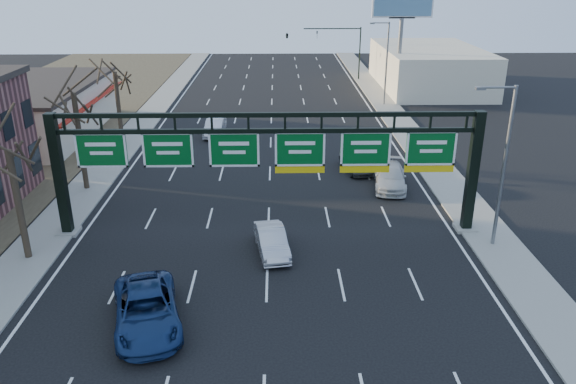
{
  "coord_description": "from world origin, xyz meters",
  "views": [
    {
      "loc": [
        0.55,
        -21.82,
        14.59
      ],
      "look_at": [
        1.13,
        6.29,
        3.2
      ],
      "focal_mm": 35.0,
      "sensor_mm": 36.0,
      "label": 1
    }
  ],
  "objects_px": {
    "sign_gantry": "(270,157)",
    "car_white_wagon": "(390,177)",
    "car_silver_sedan": "(272,241)",
    "car_blue_suv": "(147,310)"
  },
  "relations": [
    {
      "from": "car_blue_suv",
      "to": "car_white_wagon",
      "type": "relative_size",
      "value": 1.12
    },
    {
      "from": "car_blue_suv",
      "to": "car_silver_sedan",
      "type": "distance_m",
      "value": 8.51
    },
    {
      "from": "car_silver_sedan",
      "to": "car_white_wagon",
      "type": "distance_m",
      "value": 12.74
    },
    {
      "from": "car_silver_sedan",
      "to": "car_white_wagon",
      "type": "xyz_separation_m",
      "value": [
        8.29,
        9.66,
        0.06
      ]
    },
    {
      "from": "car_blue_suv",
      "to": "car_silver_sedan",
      "type": "relative_size",
      "value": 1.38
    },
    {
      "from": "sign_gantry",
      "to": "car_silver_sedan",
      "type": "xyz_separation_m",
      "value": [
        0.07,
        -2.61,
        -3.94
      ]
    },
    {
      "from": "car_blue_suv",
      "to": "car_silver_sedan",
      "type": "xyz_separation_m",
      "value": [
        5.35,
        6.62,
        -0.12
      ]
    },
    {
      "from": "sign_gantry",
      "to": "car_silver_sedan",
      "type": "bearing_deg",
      "value": -88.57
    },
    {
      "from": "sign_gantry",
      "to": "car_silver_sedan",
      "type": "relative_size",
      "value": 5.84
    },
    {
      "from": "sign_gantry",
      "to": "car_white_wagon",
      "type": "height_order",
      "value": "sign_gantry"
    }
  ]
}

